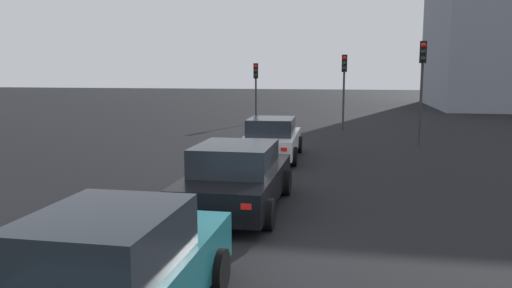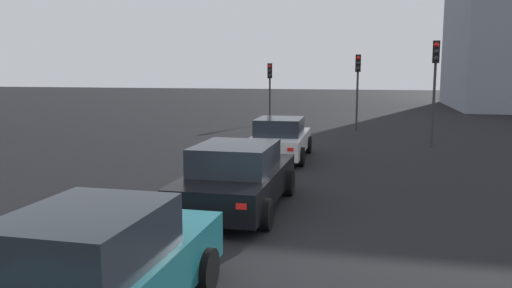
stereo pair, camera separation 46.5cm
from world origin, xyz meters
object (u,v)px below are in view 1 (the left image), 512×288
Objects in this scene: car_white_right_lead at (272,139)px; car_black_right_second at (237,177)px; traffic_light_near_left at (422,71)px; traffic_light_near_right at (256,80)px; traffic_light_far_left at (344,76)px; car_teal_right_third at (114,277)px.

car_black_right_second reaches higher than car_white_right_lead.
traffic_light_near_left is at bearing -26.41° from car_black_right_second.
traffic_light_near_right is 0.90× the size of traffic_light_far_left.
car_white_right_lead is 6.76m from car_black_right_second.
car_white_right_lead is 1.04× the size of car_teal_right_third.
traffic_light_near_left is at bearing 29.80° from traffic_light_far_left.
car_black_right_second is at bearing 1.11° from traffic_light_near_right.
traffic_light_near_right is at bearing 6.85° from car_teal_right_third.
traffic_light_far_left is (9.39, -2.38, 2.15)m from car_white_right_lead.
car_white_right_lead is 12.48m from car_teal_right_third.
traffic_light_near_left reaches higher than car_teal_right_third.
car_black_right_second is (-6.75, -0.26, 0.02)m from car_white_right_lead.
traffic_light_near_right is (12.22, 2.91, 1.88)m from car_white_right_lead.
car_white_right_lead is 9.92m from traffic_light_far_left.
traffic_light_far_left is (-2.82, -5.29, 0.27)m from traffic_light_near_right.
car_black_right_second is at bearing -1.61° from car_teal_right_third.
car_black_right_second is at bearing -20.01° from traffic_light_near_left.
car_black_right_second is 12.44m from traffic_light_near_left.
traffic_light_far_left is at bearing -7.76° from car_black_right_second.
traffic_light_near_left is 1.21× the size of traffic_light_near_right.
car_white_right_lead is 1.28× the size of traffic_light_near_right.
traffic_light_far_left is (16.15, -2.12, 2.13)m from car_black_right_second.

